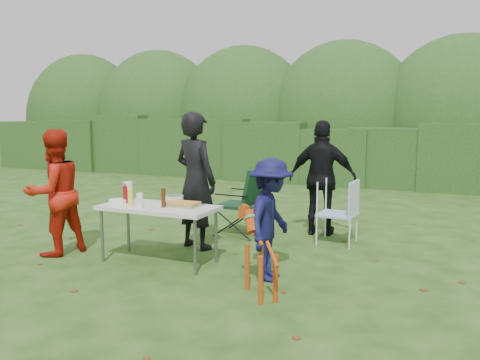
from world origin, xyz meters
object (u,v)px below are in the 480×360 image
at_px(beer_bottle, 163,198).
at_px(person_black_puffy, 322,178).
at_px(child, 271,219).
at_px(mustard_bottle, 130,197).
at_px(camping_chair, 239,201).
at_px(person_red_jacket, 54,193).
at_px(folding_table, 158,210).
at_px(dog, 261,256).
at_px(lawn_chair, 337,211).
at_px(person_cook, 196,181).
at_px(paper_towel_roll, 128,191).
at_px(ketchup_bottle, 125,195).

bearing_deg(beer_bottle, person_black_puffy, 58.51).
height_order(child, mustard_bottle, child).
relative_size(person_black_puffy, camping_chair, 1.66).
relative_size(person_red_jacket, child, 1.20).
xyz_separation_m(folding_table, beer_bottle, (0.11, -0.05, 0.17)).
height_order(person_black_puffy, dog, person_black_puffy).
xyz_separation_m(child, lawn_chair, (0.35, 1.90, -0.23)).
xyz_separation_m(camping_chair, mustard_bottle, (-0.71, -1.85, 0.30)).
bearing_deg(beer_bottle, person_cook, 90.62).
bearing_deg(dog, child, -30.30).
bearing_deg(person_black_puffy, mustard_bottle, 47.07).
distance_m(camping_chair, mustard_bottle, 2.01).
bearing_deg(dog, folding_table, 30.00).
distance_m(person_black_puffy, camping_chair, 1.35).
bearing_deg(child, person_red_jacket, 93.35).
xyz_separation_m(mustard_bottle, paper_towel_roll, (-0.21, 0.24, 0.03)).
xyz_separation_m(dog, paper_towel_roll, (-2.20, 0.73, 0.44)).
xyz_separation_m(folding_table, mustard_bottle, (-0.35, -0.10, 0.15)).
bearing_deg(beer_bottle, dog, -19.44).
distance_m(folding_table, beer_bottle, 0.21).
bearing_deg(lawn_chair, person_red_jacket, 35.54).
distance_m(child, camping_chair, 2.16).
bearing_deg(person_cook, person_red_jacket, 50.82).
bearing_deg(camping_chair, person_cook, 77.99).
xyz_separation_m(lawn_chair, paper_towel_roll, (-2.45, -1.71, 0.39)).
xyz_separation_m(person_cook, beer_bottle, (0.01, -0.86, -0.11)).
relative_size(folding_table, mustard_bottle, 7.50).
xyz_separation_m(person_cook, mustard_bottle, (-0.46, -0.91, -0.13)).
relative_size(dog, paper_towel_roll, 3.51).
xyz_separation_m(folding_table, child, (1.54, -0.05, 0.02)).
bearing_deg(ketchup_bottle, person_cook, 53.95).
distance_m(person_cook, person_red_jacket, 1.91).
xyz_separation_m(ketchup_bottle, beer_bottle, (0.61, -0.04, 0.01)).
distance_m(camping_chair, lawn_chair, 1.53).
height_order(child, ketchup_bottle, child).
bearing_deg(mustard_bottle, lawn_chair, 41.14).
bearing_deg(folding_table, camping_chair, 78.31).
distance_m(person_cook, dog, 2.14).
bearing_deg(person_cook, folding_table, 100.22).
height_order(dog, lawn_chair, lawn_chair).
bearing_deg(person_black_puffy, lawn_chair, 124.09).
height_order(dog, paper_towel_roll, paper_towel_roll).
height_order(ketchup_bottle, beer_bottle, beer_bottle).
relative_size(folding_table, ketchup_bottle, 6.82).
height_order(person_black_puffy, child, person_black_puffy).
height_order(person_black_puffy, lawn_chair, person_black_puffy).
distance_m(beer_bottle, paper_towel_roll, 0.70).
height_order(person_red_jacket, ketchup_bottle, person_red_jacket).
distance_m(person_red_jacket, mustard_bottle, 1.14).
distance_m(dog, ketchup_bottle, 2.25).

